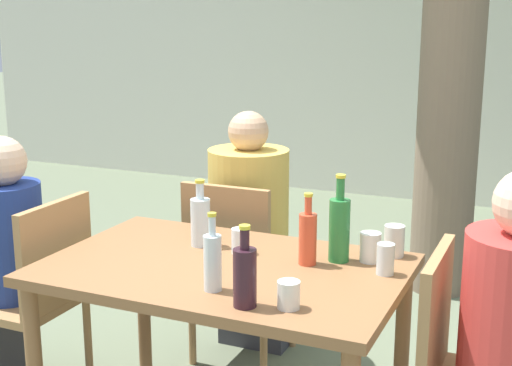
{
  "coord_description": "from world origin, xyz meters",
  "views": [
    {
      "loc": [
        1.13,
        -2.26,
        1.67
      ],
      "look_at": [
        0.0,
        0.3,
        1.02
      ],
      "focal_mm": 50.0,
      "sensor_mm": 36.0,
      "label": 1
    }
  ],
  "objects": [
    {
      "name": "person_seated_2",
      "position": [
        -0.27,
        0.89,
        0.56
      ],
      "size": [
        0.39,
        0.6,
        1.23
      ],
      "rotation": [
        0.0,
        0.0,
        3.14
      ],
      "color": "#383842",
      "rests_on": "ground_plane"
    },
    {
      "name": "drinking_glass_0",
      "position": [
        0.56,
        0.36,
        0.83
      ],
      "size": [
        0.08,
        0.08,
        0.12
      ],
      "color": "silver",
      "rests_on": "dining_table_front"
    },
    {
      "name": "patio_chair_0",
      "position": [
        -0.9,
        0.0,
        0.53
      ],
      "size": [
        0.44,
        0.44,
        0.92
      ],
      "rotation": [
        0.0,
        0.0,
        -1.57
      ],
      "color": "#A87A4C",
      "rests_on": "ground_plane"
    },
    {
      "name": "drinking_glass_2",
      "position": [
        0.37,
        -0.28,
        0.81
      ],
      "size": [
        0.07,
        0.07,
        0.09
      ],
      "color": "silver",
      "rests_on": "dining_table_front"
    },
    {
      "name": "drinking_glass_4",
      "position": [
        0.0,
        0.15,
        0.82
      ],
      "size": [
        0.07,
        0.07,
        0.1
      ],
      "color": "white",
      "rests_on": "dining_table_front"
    },
    {
      "name": "drinking_glass_3",
      "position": [
        0.58,
        0.15,
        0.82
      ],
      "size": [
        0.06,
        0.06,
        0.11
      ],
      "color": "silver",
      "rests_on": "dining_table_front"
    },
    {
      "name": "patio_chair_2",
      "position": [
        -0.27,
        0.66,
        0.53
      ],
      "size": [
        0.44,
        0.44,
        0.92
      ],
      "rotation": [
        0.0,
        0.0,
        3.14
      ],
      "color": "#A87A4C",
      "rests_on": "ground_plane"
    },
    {
      "name": "wine_bottle_0",
      "position": [
        0.24,
        -0.32,
        0.87
      ],
      "size": [
        0.08,
        0.08,
        0.27
      ],
      "color": "#331923",
      "rests_on": "dining_table_front"
    },
    {
      "name": "green_bottle_4",
      "position": [
        0.38,
        0.22,
        0.9
      ],
      "size": [
        0.08,
        0.08,
        0.34
      ],
      "color": "#287A38",
      "rests_on": "dining_table_front"
    },
    {
      "name": "dining_table_front",
      "position": [
        0.0,
        0.0,
        0.67
      ],
      "size": [
        1.33,
        0.86,
        0.77
      ],
      "color": "brown",
      "rests_on": "ground_plane"
    },
    {
      "name": "water_bottle_3",
      "position": [
        0.08,
        -0.24,
        0.87
      ],
      "size": [
        0.06,
        0.06,
        0.27
      ],
      "color": "silver",
      "rests_on": "dining_table_front"
    },
    {
      "name": "cafe_building_wall",
      "position": [
        0.0,
        4.28,
        1.4
      ],
      "size": [
        10.0,
        0.08,
        2.8
      ],
      "color": "white",
      "rests_on": "ground_plane"
    },
    {
      "name": "drinking_glass_1",
      "position": [
        0.49,
        0.26,
        0.82
      ],
      "size": [
        0.08,
        0.08,
        0.11
      ],
      "color": "silver",
      "rests_on": "dining_table_front"
    },
    {
      "name": "water_bottle_1",
      "position": [
        -0.19,
        0.17,
        0.87
      ],
      "size": [
        0.08,
        0.08,
        0.27
      ],
      "color": "silver",
      "rests_on": "dining_table_front"
    },
    {
      "name": "soda_bottle_2",
      "position": [
        0.28,
        0.13,
        0.87
      ],
      "size": [
        0.07,
        0.07,
        0.27
      ],
      "color": "#DB4C2D",
      "rests_on": "dining_table_front"
    }
  ]
}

